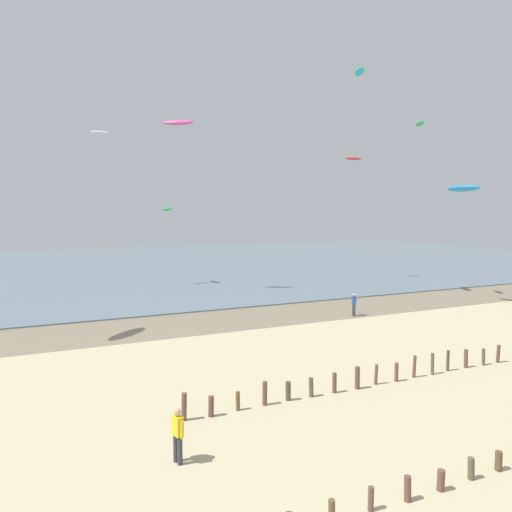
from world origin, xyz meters
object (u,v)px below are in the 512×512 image
at_px(kite_aloft_0, 100,132).
at_px(kite_aloft_2, 178,122).
at_px(kite_aloft_1, 353,159).
at_px(kite_aloft_4, 359,72).
at_px(kite_aloft_6, 463,188).
at_px(person_by_waterline, 178,434).
at_px(kite_aloft_5, 167,209).
at_px(kite_aloft_7, 420,124).
at_px(person_nearest_camera, 354,304).

distance_m(kite_aloft_0, kite_aloft_2, 8.53).
relative_size(kite_aloft_0, kite_aloft_1, 0.92).
height_order(kite_aloft_0, kite_aloft_4, kite_aloft_4).
bearing_deg(kite_aloft_0, kite_aloft_6, -39.80).
xyz_separation_m(person_by_waterline, kite_aloft_4, (21.85, 21.04, 19.09)).
bearing_deg(kite_aloft_4, person_by_waterline, 163.38).
height_order(kite_aloft_2, kite_aloft_6, kite_aloft_2).
bearing_deg(kite_aloft_4, kite_aloft_6, -111.84).
bearing_deg(kite_aloft_6, kite_aloft_2, -138.14).
bearing_deg(kite_aloft_0, kite_aloft_5, -2.20).
distance_m(kite_aloft_6, kite_aloft_7, 7.09).
relative_size(person_by_waterline, kite_aloft_7, 0.89).
bearing_deg(kite_aloft_7, person_by_waterline, 159.87).
xyz_separation_m(person_nearest_camera, kite_aloft_7, (9.30, 3.74, 14.48)).
xyz_separation_m(person_by_waterline, kite_aloft_6, (27.30, 14.24, 8.72)).
relative_size(kite_aloft_1, kite_aloft_6, 0.70).
relative_size(kite_aloft_0, kite_aloft_7, 0.95).
bearing_deg(kite_aloft_0, person_by_waterline, -93.60).
height_order(kite_aloft_0, kite_aloft_7, kite_aloft_0).
bearing_deg(kite_aloft_1, kite_aloft_4, -117.39).
bearing_deg(person_by_waterline, kite_aloft_7, 34.77).
relative_size(person_by_waterline, kite_aloft_0, 0.94).
xyz_separation_m(kite_aloft_5, kite_aloft_6, (19.57, -20.49, 1.54)).
xyz_separation_m(person_nearest_camera, kite_aloft_0, (-15.67, 20.30, 14.62)).
bearing_deg(kite_aloft_6, person_nearest_camera, -102.61).
bearing_deg(kite_aloft_5, kite_aloft_4, -135.61).
bearing_deg(kite_aloft_2, kite_aloft_6, -6.10).
relative_size(kite_aloft_2, kite_aloft_6, 1.04).
height_order(person_nearest_camera, kite_aloft_0, kite_aloft_0).
relative_size(kite_aloft_0, kite_aloft_6, 0.64).
height_order(person_nearest_camera, kite_aloft_4, kite_aloft_4).
relative_size(person_nearest_camera, kite_aloft_1, 0.86).
distance_m(person_nearest_camera, kite_aloft_7, 17.61).
relative_size(kite_aloft_1, kite_aloft_2, 0.68).
relative_size(kite_aloft_1, kite_aloft_5, 0.80).
bearing_deg(kite_aloft_1, kite_aloft_7, -90.54).
height_order(kite_aloft_1, kite_aloft_2, kite_aloft_2).
xyz_separation_m(person_by_waterline, kite_aloft_5, (7.73, 34.73, 7.18)).
distance_m(person_nearest_camera, kite_aloft_1, 22.58).
bearing_deg(kite_aloft_5, kite_aloft_7, -133.16).
bearing_deg(kite_aloft_5, kite_aloft_0, 87.72).
bearing_deg(kite_aloft_1, person_by_waterline, -126.68).
xyz_separation_m(kite_aloft_1, kite_aloft_4, (-5.78, -8.70, 6.28)).
relative_size(person_by_waterline, kite_aloft_5, 0.69).
bearing_deg(kite_aloft_6, kite_aloft_5, -147.44).
height_order(person_nearest_camera, kite_aloft_6, kite_aloft_6).
xyz_separation_m(kite_aloft_0, kite_aloft_6, (26.00, -20.57, -5.90)).
distance_m(kite_aloft_4, kite_aloft_6, 13.55).
bearing_deg(kite_aloft_5, kite_aloft_2, 177.25).
bearing_deg(kite_aloft_0, kite_aloft_7, -35.01).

